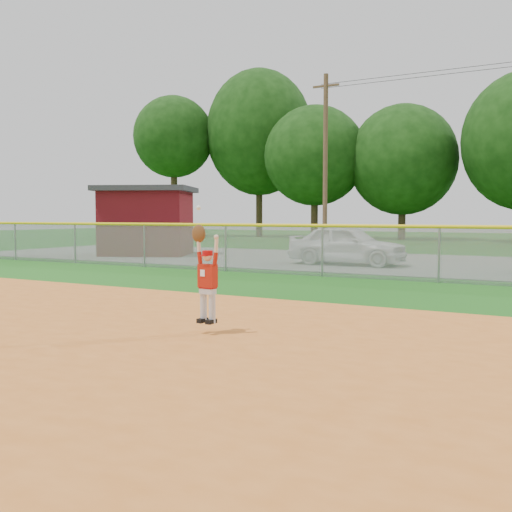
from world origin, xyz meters
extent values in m
plane|color=#175212|center=(0.00, 0.00, 0.00)|extent=(120.00, 120.00, 0.00)
cube|color=#C86824|center=(0.00, -3.00, 0.02)|extent=(24.00, 16.00, 0.04)
cube|color=slate|center=(0.00, 16.00, 0.01)|extent=(44.00, 10.00, 0.03)
imported|color=white|center=(-3.95, 13.95, 0.75)|extent=(4.24, 1.74, 1.44)
cube|color=#550C11|center=(-13.63, 14.58, 1.43)|extent=(4.45, 3.96, 2.87)
cube|color=#333338|center=(-13.63, 14.58, 2.98)|extent=(5.05, 4.56, 0.23)
cube|color=gray|center=(0.00, 10.00, 0.75)|extent=(40.00, 0.03, 1.50)
cylinder|color=yellow|center=(0.00, 10.00, 1.50)|extent=(40.00, 0.10, 0.10)
cylinder|color=gray|center=(-16.67, 10.00, 0.75)|extent=(0.06, 0.06, 1.50)
cylinder|color=gray|center=(-13.33, 10.00, 0.75)|extent=(0.06, 0.06, 1.50)
cylinder|color=gray|center=(-10.00, 10.00, 0.75)|extent=(0.06, 0.06, 1.50)
cylinder|color=gray|center=(-6.67, 10.00, 0.75)|extent=(0.06, 0.06, 1.50)
cylinder|color=gray|center=(-3.33, 10.00, 0.75)|extent=(0.06, 0.06, 1.50)
cylinder|color=gray|center=(0.00, 10.00, 0.75)|extent=(0.06, 0.06, 1.50)
cylinder|color=#4C3823|center=(-8.00, 22.00, 4.50)|extent=(0.24, 0.24, 9.00)
cube|color=#4C3823|center=(-8.00, 22.00, 8.40)|extent=(1.40, 0.10, 0.10)
cylinder|color=#422D1C|center=(-27.25, 35.02, 2.93)|extent=(0.56, 0.56, 5.87)
ellipsoid|color=#193F0F|center=(-27.25, 35.02, 8.67)|extent=(6.95, 6.95, 7.05)
cylinder|color=#422D1C|center=(-20.61, 38.40, 3.05)|extent=(0.56, 0.56, 6.10)
ellipsoid|color=#193F0F|center=(-20.61, 38.40, 9.01)|extent=(9.19, 9.19, 10.85)
cylinder|color=#422D1C|center=(-14.62, 36.53, 2.22)|extent=(0.56, 0.56, 4.43)
ellipsoid|color=#193F0F|center=(-14.62, 36.53, 6.55)|extent=(8.01, 8.01, 7.88)
cylinder|color=#422D1C|center=(-8.07, 38.17, 2.05)|extent=(0.56, 0.56, 4.11)
ellipsoid|color=#193F0F|center=(-8.07, 38.17, 6.07)|extent=(8.19, 8.19, 8.39)
cylinder|color=silver|center=(-1.77, 1.37, 0.42)|extent=(0.11, 0.11, 0.45)
cylinder|color=silver|center=(-1.61, 1.35, 0.42)|extent=(0.11, 0.11, 0.45)
cube|color=black|center=(-1.77, 1.34, 0.23)|extent=(0.10, 0.19, 0.06)
cube|color=black|center=(-1.61, 1.33, 0.23)|extent=(0.10, 0.19, 0.06)
cube|color=silver|center=(-1.69, 1.36, 0.68)|extent=(0.24, 0.14, 0.09)
cube|color=maroon|center=(-1.69, 1.36, 0.73)|extent=(0.25, 0.15, 0.04)
cube|color=#9F170B|center=(-1.69, 1.36, 0.90)|extent=(0.28, 0.16, 0.34)
cube|color=white|center=(-1.73, 1.29, 0.94)|extent=(0.08, 0.01, 0.10)
sphere|color=beige|center=(-1.69, 1.36, 1.19)|extent=(0.16, 0.16, 0.15)
cylinder|color=#AB0A0A|center=(-1.69, 1.36, 1.24)|extent=(0.17, 0.17, 0.07)
cube|color=#AB0A0A|center=(-1.70, 1.28, 1.21)|extent=(0.12, 0.10, 0.01)
cylinder|color=#9F170B|center=(-1.83, 1.37, 1.16)|extent=(0.09, 0.07, 0.19)
cylinder|color=beige|center=(-1.85, 1.37, 1.35)|extent=(0.07, 0.06, 0.20)
ellipsoid|color=#4C2D14|center=(-1.85, 1.37, 1.52)|extent=(0.24, 0.12, 0.27)
sphere|color=white|center=(-1.85, 1.37, 1.90)|extent=(0.07, 0.07, 0.07)
cylinder|color=#9F170B|center=(-1.55, 1.35, 1.16)|extent=(0.09, 0.07, 0.19)
cylinder|color=beige|center=(-1.53, 1.35, 1.35)|extent=(0.07, 0.06, 0.20)
sphere|color=beige|center=(-1.53, 1.35, 1.47)|extent=(0.08, 0.08, 0.07)
camera|label=1|loc=(2.91, -5.65, 1.78)|focal=40.00mm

